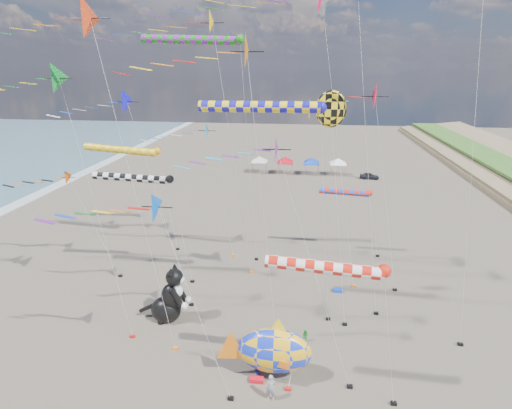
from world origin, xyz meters
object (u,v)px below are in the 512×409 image
object	(u,v)px
person_adult	(271,388)
child_green	(305,336)
cat_inflatable	(168,293)
fish_inflatable	(273,350)
parked_car	(369,176)
child_blue	(258,370)

from	to	relation	value
person_adult	child_green	size ratio (longest dim) A/B	1.75
cat_inflatable	fish_inflatable	xyz separation A→B (m)	(8.95, -5.36, -0.33)
cat_inflatable	parked_car	xyz separation A→B (m)	(22.32, 46.39, -1.92)
child_blue	parked_car	xyz separation A→B (m)	(14.40, 51.74, 0.11)
fish_inflatable	parked_car	world-z (taller)	fish_inflatable
cat_inflatable	child_blue	world-z (taller)	cat_inflatable
fish_inflatable	child_blue	distance (m)	1.99
cat_inflatable	child_green	distance (m)	11.31
child_blue	fish_inflatable	bearing A→B (deg)	-44.53
person_adult	child_blue	xyz separation A→B (m)	(-1.07, 1.93, -0.43)
child_green	child_blue	size ratio (longest dim) A/B	1.09
person_adult	fish_inflatable	bearing A→B (deg)	89.43
child_blue	parked_car	world-z (taller)	parked_car
child_green	parked_car	world-z (taller)	parked_car
cat_inflatable	child_blue	distance (m)	9.77
person_adult	parked_car	world-z (taller)	person_adult
cat_inflatable	child_green	world-z (taller)	cat_inflatable
child_blue	person_adult	bearing A→B (deg)	-104.78
fish_inflatable	person_adult	world-z (taller)	fish_inflatable
fish_inflatable	person_adult	bearing A→B (deg)	-88.96
fish_inflatable	child_green	world-z (taller)	fish_inflatable
child_blue	parked_car	bearing A→B (deg)	30.73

